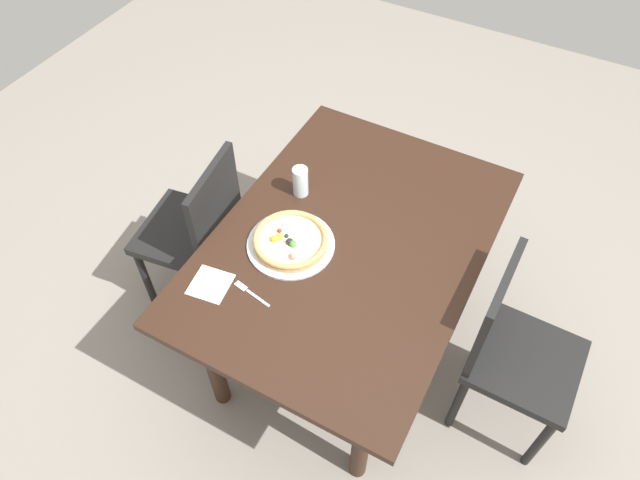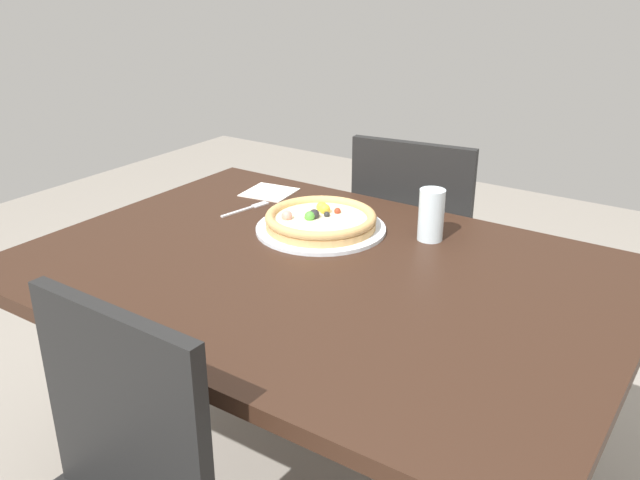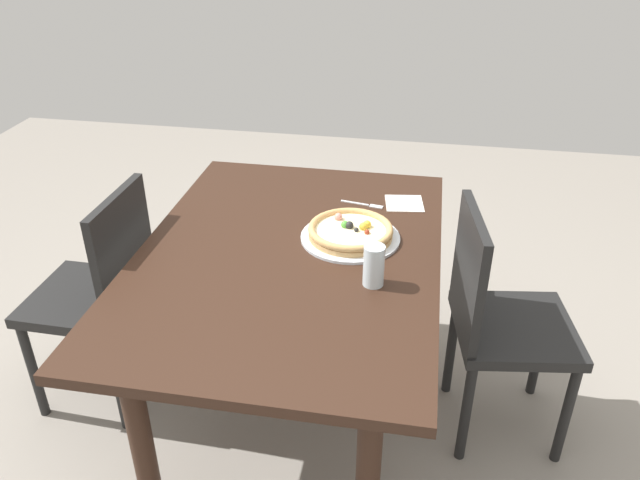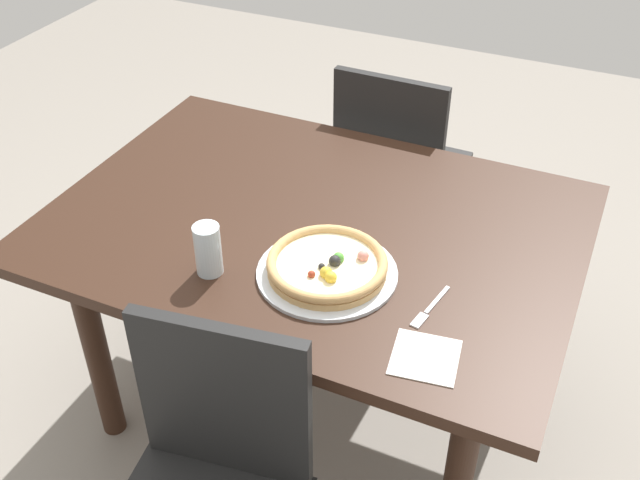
{
  "view_description": "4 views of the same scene",
  "coord_description": "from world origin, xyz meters",
  "views": [
    {
      "loc": [
        -1.3,
        -0.57,
        2.47
      ],
      "look_at": [
        -0.06,
        0.09,
        0.75
      ],
      "focal_mm": 32.42,
      "sensor_mm": 36.0,
      "label": 1
    },
    {
      "loc": [
        0.8,
        -1.18,
        1.4
      ],
      "look_at": [
        -0.06,
        0.09,
        0.75
      ],
      "focal_mm": 38.19,
      "sensor_mm": 36.0,
      "label": 2
    },
    {
      "loc": [
        1.73,
        0.41,
        1.8
      ],
      "look_at": [
        -0.06,
        0.09,
        0.75
      ],
      "focal_mm": 35.15,
      "sensor_mm": 36.0,
      "label": 3
    },
    {
      "loc": [
        -0.68,
        1.47,
        1.89
      ],
      "look_at": [
        -0.06,
        0.09,
        0.75
      ],
      "focal_mm": 42.25,
      "sensor_mm": 36.0,
      "label": 4
    }
  ],
  "objects": [
    {
      "name": "plate",
      "position": [
        -0.12,
        0.19,
        0.74
      ],
      "size": [
        0.34,
        0.34,
        0.01
      ],
      "primitive_type": "cylinder",
      "color": "silver",
      "rests_on": "dining_table"
    },
    {
      "name": "dining_table",
      "position": [
        0.0,
        0.0,
        0.63
      ],
      "size": [
        1.39,
        0.99,
        0.73
      ],
      "color": "#331E14",
      "rests_on": "ground"
    },
    {
      "name": "napkin",
      "position": [
        -0.42,
        0.36,
        0.73
      ],
      "size": [
        0.16,
        0.16,
        0.0
      ],
      "primitive_type": "cube",
      "rotation": [
        0.0,
        0.0,
        0.14
      ],
      "color": "white",
      "rests_on": "dining_table"
    },
    {
      "name": "pizza",
      "position": [
        -0.12,
        0.19,
        0.76
      ],
      "size": [
        0.29,
        0.29,
        0.05
      ],
      "color": "tan",
      "rests_on": "plate"
    },
    {
      "name": "chair_near",
      "position": [
        0.0,
        -0.71,
        0.49
      ],
      "size": [
        0.41,
        0.41,
        0.89
      ],
      "rotation": [
        0.0,
        0.0,
        3.13
      ],
      "color": "black",
      "rests_on": "ground"
    },
    {
      "name": "drinking_glass",
      "position": [
        0.14,
        0.29,
        0.8
      ],
      "size": [
        0.06,
        0.06,
        0.13
      ],
      "primitive_type": "cylinder",
      "color": "silver",
      "rests_on": "dining_table"
    },
    {
      "name": "chair_far",
      "position": [
        -0.08,
        0.71,
        0.49
      ],
      "size": [
        0.45,
        0.45,
        0.89
      ],
      "rotation": [
        0.0,
        0.0,
        0.14
      ],
      "color": "black",
      "rests_on": "ground"
    },
    {
      "name": "ground_plane",
      "position": [
        0.0,
        0.0,
        0.0
      ],
      "size": [
        6.0,
        6.0,
        0.0
      ],
      "primitive_type": "plane",
      "color": "gray"
    },
    {
      "name": "fork",
      "position": [
        -0.38,
        0.21,
        0.73
      ],
      "size": [
        0.05,
        0.17,
        0.0
      ],
      "rotation": [
        0.0,
        0.0,
        1.39
      ],
      "color": "silver",
      "rests_on": "dining_table"
    }
  ]
}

